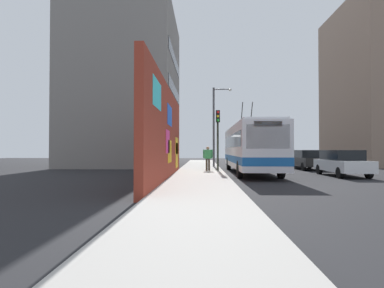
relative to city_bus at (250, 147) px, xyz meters
The scene contains 13 objects.
ground_plane 2.72m from the city_bus, 117.91° to the left, with size 80.00×80.00×0.00m, color #232326.
sidewalk_slab 3.93m from the city_bus, 105.66° to the left, with size 48.00×3.20×0.15m, color #ADA8A0.
graffiti_wall 7.09m from the city_bus, 133.20° to the left, with size 14.21×0.32×4.92m.
building_far_left 16.36m from the city_bus, 46.24° to the left, with size 13.19×9.79×15.59m.
building_far_right 20.29m from the city_bus, 52.30° to the right, with size 12.00×8.16×16.64m.
city_bus is the anchor object (origin of this frame).
parked_car_white 5.69m from the city_bus, 112.05° to the right, with size 4.65×1.81×1.58m.
parked_car_black 6.82m from the city_bus, 50.40° to the right, with size 4.79×1.74×1.58m.
parked_car_dark_gray 11.38m from the city_bus, 27.31° to the right, with size 4.92×1.84×1.58m.
parked_car_silver 16.23m from the city_bus, 18.73° to the right, with size 4.58×1.83×1.58m.
pedestrian_midblock 3.01m from the city_bus, 77.00° to the left, with size 0.23×0.67×1.68m.
traffic_light 2.57m from the city_bus, 71.52° to the left, with size 0.49×0.28×4.25m.
street_lamp 6.92m from the city_bus, 18.54° to the left, with size 0.44×1.68×6.94m.
Camera 1 is at (-20.38, 1.41, 1.60)m, focal length 29.26 mm.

